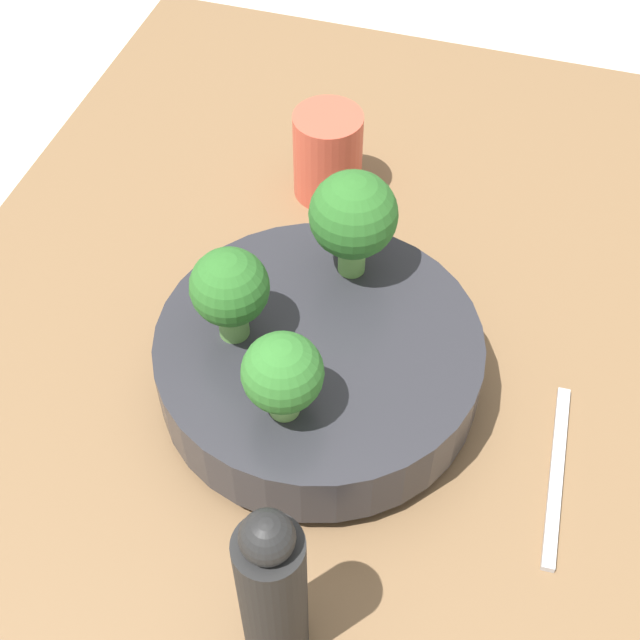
% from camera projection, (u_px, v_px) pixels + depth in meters
% --- Properties ---
extents(ground_plane, '(6.00, 6.00, 0.00)m').
position_uv_depth(ground_plane, '(308.00, 412.00, 0.78)').
color(ground_plane, beige).
extents(table, '(1.08, 0.73, 0.04)m').
position_uv_depth(table, '(308.00, 400.00, 0.77)').
color(table, brown).
rests_on(table, ground_plane).
extents(bowl, '(0.26, 0.26, 0.07)m').
position_uv_depth(bowl, '(320.00, 359.00, 0.72)').
color(bowl, '#28282D').
rests_on(bowl, table).
extents(broccoli_floret_back, '(0.06, 0.06, 0.08)m').
position_uv_depth(broccoli_floret_back, '(230.00, 290.00, 0.67)').
color(broccoli_floret_back, '#609347').
rests_on(broccoli_floret_back, bowl).
extents(broccoli_floret_right, '(0.07, 0.07, 0.10)m').
position_uv_depth(broccoli_floret_right, '(353.00, 217.00, 0.70)').
color(broccoli_floret_right, '#6BA34C').
rests_on(broccoli_floret_right, bowl).
extents(broccoli_floret_left, '(0.06, 0.06, 0.08)m').
position_uv_depth(broccoli_floret_left, '(283.00, 374.00, 0.62)').
color(broccoli_floret_left, '#7AB256').
rests_on(broccoli_floret_left, bowl).
extents(cup, '(0.07, 0.07, 0.09)m').
position_uv_depth(cup, '(328.00, 155.00, 0.88)').
color(cup, '#C64C38').
rests_on(cup, table).
extents(pepper_mill, '(0.04, 0.04, 0.17)m').
position_uv_depth(pepper_mill, '(272.00, 591.00, 0.55)').
color(pepper_mill, black).
rests_on(pepper_mill, table).
extents(fork, '(0.16, 0.02, 0.01)m').
position_uv_depth(fork, '(556.00, 474.00, 0.70)').
color(fork, '#B2B2B7').
rests_on(fork, table).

